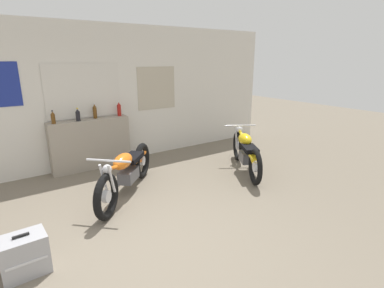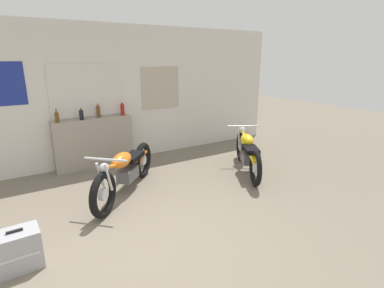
# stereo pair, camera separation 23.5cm
# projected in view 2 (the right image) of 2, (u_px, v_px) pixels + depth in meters

# --- Properties ---
(ground_plane) EXTENTS (24.00, 24.00, 0.00)m
(ground_plane) POSITION_uv_depth(u_px,v_px,m) (133.00, 250.00, 3.45)
(ground_plane) COLOR #706656
(wall_back) EXTENTS (10.00, 0.07, 2.80)m
(wall_back) POSITION_uv_depth(u_px,v_px,m) (66.00, 98.00, 5.69)
(wall_back) COLOR silver
(wall_back) RESTS_ON ground_plane
(sill_counter) EXTENTS (1.52, 0.28, 0.99)m
(sill_counter) POSITION_uv_depth(u_px,v_px,m) (94.00, 143.00, 6.00)
(sill_counter) COLOR gray
(sill_counter) RESTS_ON ground_plane
(bottle_leftmost) EXTENTS (0.07, 0.07, 0.24)m
(bottle_leftmost) POSITION_uv_depth(u_px,v_px,m) (57.00, 117.00, 5.47)
(bottle_leftmost) COLOR #5B3814
(bottle_leftmost) RESTS_ON sill_counter
(bottle_left_center) EXTENTS (0.08, 0.08, 0.25)m
(bottle_left_center) POSITION_uv_depth(u_px,v_px,m) (81.00, 114.00, 5.70)
(bottle_left_center) COLOR black
(bottle_left_center) RESTS_ON sill_counter
(bottle_center) EXTENTS (0.07, 0.07, 0.31)m
(bottle_center) POSITION_uv_depth(u_px,v_px,m) (98.00, 111.00, 5.93)
(bottle_center) COLOR #5B3814
(bottle_center) RESTS_ON sill_counter
(bottle_right_center) EXTENTS (0.08, 0.08, 0.31)m
(bottle_right_center) POSITION_uv_depth(u_px,v_px,m) (122.00, 109.00, 6.16)
(bottle_right_center) COLOR maroon
(bottle_right_center) RESTS_ON sill_counter
(motorcycle_orange) EXTENTS (1.58, 1.61, 0.80)m
(motorcycle_orange) POSITION_uv_depth(u_px,v_px,m) (126.00, 170.00, 4.80)
(motorcycle_orange) COLOR black
(motorcycle_orange) RESTS_ON ground_plane
(motorcycle_yellow) EXTENTS (1.07, 1.73, 0.81)m
(motorcycle_yellow) POSITION_uv_depth(u_px,v_px,m) (248.00, 152.00, 5.73)
(motorcycle_yellow) COLOR black
(motorcycle_yellow) RESTS_ON ground_plane
(hard_case_silver) EXTENTS (0.45, 0.34, 0.44)m
(hard_case_silver) POSITION_uv_depth(u_px,v_px,m) (18.00, 250.00, 3.11)
(hard_case_silver) COLOR #9E9EA3
(hard_case_silver) RESTS_ON ground_plane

